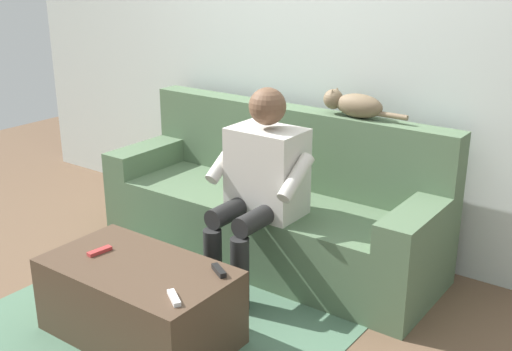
% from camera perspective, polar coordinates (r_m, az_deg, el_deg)
% --- Properties ---
extents(ground_plane, '(8.00, 8.00, 0.00)m').
position_cam_1_polar(ground_plane, '(3.47, -5.61, -11.33)').
color(ground_plane, brown).
extents(back_wall, '(5.16, 0.06, 2.50)m').
position_cam_1_polar(back_wall, '(3.97, 5.31, 11.82)').
color(back_wall, silver).
rests_on(back_wall, ground).
extents(couch, '(2.10, 0.71, 0.89)m').
position_cam_1_polar(couch, '(3.85, 1.47, -2.95)').
color(couch, '#516B4C').
rests_on(couch, ground).
extents(coffee_table, '(0.92, 0.52, 0.38)m').
position_cam_1_polar(coffee_table, '(3.14, -10.46, -11.08)').
color(coffee_table, '#4C3828').
rests_on(coffee_table, ground).
extents(person_solo_seated, '(0.55, 0.55, 1.11)m').
position_cam_1_polar(person_solo_seated, '(3.41, 0.42, -0.30)').
color(person_solo_seated, beige).
rests_on(person_solo_seated, ground).
extents(cat_on_backrest, '(0.52, 0.13, 0.15)m').
position_cam_1_polar(cat_on_backrest, '(3.64, 8.78, 6.37)').
color(cat_on_backrest, '#756047').
rests_on(cat_on_backrest, couch).
extents(remote_white, '(0.12, 0.09, 0.02)m').
position_cam_1_polar(remote_white, '(2.74, -7.41, -10.88)').
color(remote_white, white).
rests_on(remote_white, coffee_table).
extents(remote_black, '(0.12, 0.08, 0.02)m').
position_cam_1_polar(remote_black, '(2.93, -3.37, -8.55)').
color(remote_black, black).
rests_on(remote_black, coffee_table).
extents(remote_red, '(0.05, 0.13, 0.02)m').
position_cam_1_polar(remote_red, '(3.21, -13.92, -6.63)').
color(remote_red, '#B73333').
rests_on(remote_red, coffee_table).
extents(floor_rug, '(1.73, 1.57, 0.01)m').
position_cam_1_polar(floor_rug, '(3.32, -8.55, -12.99)').
color(floor_rug, '#4C7056').
rests_on(floor_rug, ground).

